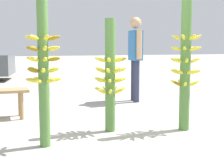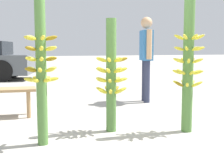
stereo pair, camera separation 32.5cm
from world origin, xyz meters
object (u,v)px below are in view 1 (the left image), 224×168
banana_stalk_right (185,65)px  vendor_person (135,52)px  banana_stalk_center (110,76)px  banana_stalk_left (43,67)px

banana_stalk_right → vendor_person: bearing=77.6°
banana_stalk_center → banana_stalk_right: bearing=-20.6°
banana_stalk_left → vendor_person: bearing=43.1°
banana_stalk_left → banana_stalk_center: size_ratio=1.16×
banana_stalk_right → banana_stalk_center: bearing=159.4°
banana_stalk_left → banana_stalk_center: bearing=17.1°
banana_stalk_center → vendor_person: vendor_person is taller
banana_stalk_left → vendor_person: (2.27, 2.12, 0.13)m
banana_stalk_right → vendor_person: (0.48, 2.19, 0.14)m
banana_stalk_left → banana_stalk_center: 0.94m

